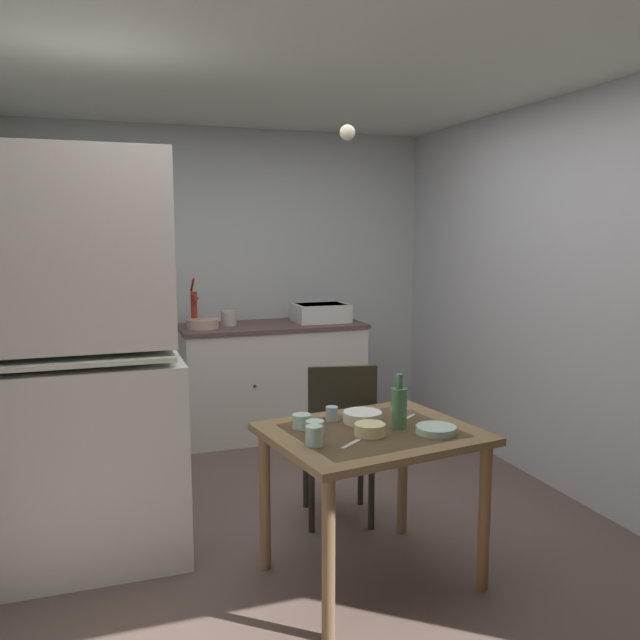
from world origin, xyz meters
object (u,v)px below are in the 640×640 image
hand_pump (194,306)px  dining_table (372,452)px  serving_bowl_wide (436,430)px  glass_bottle (399,406)px  mixing_bowl_counter (203,324)px  chair_far_side (339,439)px  sink_basin (321,312)px  hutch_cabinet (75,378)px  mug_tall (332,414)px

hand_pump → dining_table: size_ratio=0.37×
serving_bowl_wide → glass_bottle: 0.21m
serving_bowl_wide → dining_table: bearing=152.4°
mixing_bowl_counter → chair_far_side: bearing=-73.9°
hand_pump → dining_table: bearing=-78.9°
mixing_bowl_counter → dining_table: mixing_bowl_counter is taller
sink_basin → hand_pump: bearing=177.5°
hutch_cabinet → sink_basin: 2.61m
hutch_cabinet → mixing_bowl_counter: bearing=62.9°
hand_pump → mug_tall: size_ratio=5.41×
chair_far_side → glass_bottle: (0.07, -0.62, 0.35)m
hutch_cabinet → sink_basin: size_ratio=4.72×
serving_bowl_wide → mug_tall: mug_tall is taller
mug_tall → mixing_bowl_counter: bearing=98.0°
sink_basin → hutch_cabinet: bearing=-136.4°
hutch_cabinet → chair_far_side: hutch_cabinet is taller
sink_basin → serving_bowl_wide: 2.55m
mug_tall → glass_bottle: size_ratio=0.27×
sink_basin → serving_bowl_wide: size_ratio=2.33×
sink_basin → hand_pump: hand_pump is taller
mug_tall → dining_table: bearing=-58.5°
hand_pump → serving_bowl_wide: bearing=-73.9°
mixing_bowl_counter → serving_bowl_wide: size_ratio=1.32×
glass_bottle → mug_tall: bearing=141.7°
dining_table → sink_basin: bearing=76.5°
sink_basin → glass_bottle: sink_basin is taller
mixing_bowl_counter → dining_table: size_ratio=0.24×
sink_basin → serving_bowl_wide: sink_basin is taller
hutch_cabinet → dining_table: hutch_cabinet is taller
chair_far_side → mug_tall: size_ratio=13.20×
sink_basin → mug_tall: bearing=-107.8°
mug_tall → glass_bottle: 0.34m
serving_bowl_wide → glass_bottle: glass_bottle is taller
sink_basin → chair_far_side: bearing=-105.8°
sink_basin → chair_far_side: 1.90m
dining_table → glass_bottle: 0.25m
dining_table → mixing_bowl_counter: bearing=100.3°
hutch_cabinet → glass_bottle: size_ratio=7.91×
hutch_cabinet → mug_tall: bearing=-17.4°
mug_tall → glass_bottle: bearing=-38.3°
chair_far_side → hutch_cabinet: bearing=-178.4°
dining_table → chair_far_side: bearing=83.6°
sink_basin → dining_table: 2.48m
sink_basin → mixing_bowl_counter: 1.00m
mixing_bowl_counter → mug_tall: bearing=-82.0°
mixing_bowl_counter → hand_pump: bearing=117.6°
sink_basin → dining_table: size_ratio=0.42×
hand_pump → mug_tall: bearing=-81.1°
mug_tall → hutch_cabinet: bearing=162.6°
dining_table → serving_bowl_wide: bearing=-27.6°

